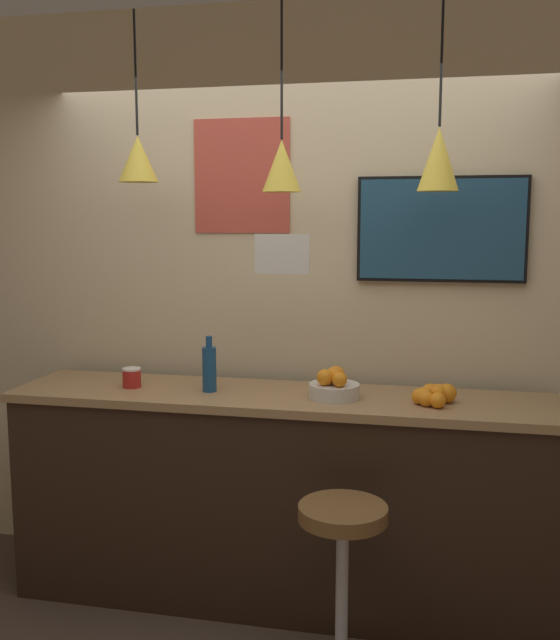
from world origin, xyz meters
TOP-DOWN VIEW (x-y plane):
  - back_wall at (0.00, 1.04)m, footprint 8.00×0.06m
  - service_counter at (0.00, 0.65)m, footprint 2.57×0.56m
  - bar_stool at (0.37, 0.10)m, footprint 0.42×0.42m
  - fruit_bowl at (0.26, 0.62)m, footprint 0.23×0.23m
  - orange_pile at (0.71, 0.62)m, footprint 0.20×0.21m
  - juice_bottle at (-0.34, 0.63)m, footprint 0.07×0.07m
  - spread_jar at (-0.73, 0.63)m, footprint 0.09×0.09m
  - pendant_lamp_left at (-0.70, 0.69)m, footprint 0.19×0.19m
  - pendant_lamp_middle at (0.00, 0.69)m, footprint 0.18×0.18m
  - pendant_lamp_right at (0.70, 0.69)m, footprint 0.18×0.18m
  - mounted_tv at (0.72, 0.99)m, footprint 0.80×0.04m
  - hanging_menu_board at (0.05, 0.45)m, footprint 0.24×0.01m
  - wall_poster at (-0.27, 1.01)m, footprint 0.50×0.01m

SIDE VIEW (x-z plane):
  - bar_stool at x=0.37m, z-range 0.11..0.84m
  - service_counter at x=0.00m, z-range 0.00..1.03m
  - orange_pile at x=0.71m, z-range 1.02..1.11m
  - spread_jar at x=-0.73m, z-range 1.03..1.12m
  - fruit_bowl at x=0.26m, z-range 1.01..1.16m
  - juice_bottle at x=-0.34m, z-range 1.01..1.28m
  - back_wall at x=0.00m, z-range 0.00..2.90m
  - hanging_menu_board at x=0.05m, z-range 1.61..1.78m
  - mounted_tv at x=0.72m, z-range 1.54..2.05m
  - wall_poster at x=-0.27m, z-range 1.77..2.34m
  - pendant_lamp_middle at x=0.00m, z-range 1.67..2.50m
  - pendant_lamp_right at x=0.70m, z-range 1.68..2.52m
  - pendant_lamp_left at x=-0.70m, z-range 1.73..2.52m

